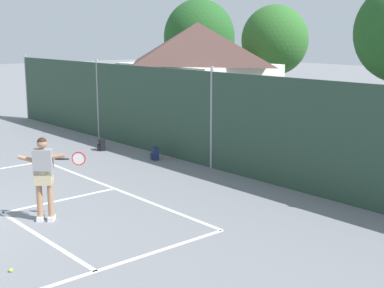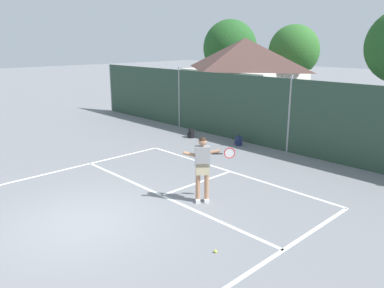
# 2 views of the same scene
# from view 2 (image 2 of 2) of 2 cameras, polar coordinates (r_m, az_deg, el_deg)

# --- Properties ---
(ground_plane) EXTENTS (120.00, 120.00, 0.00)m
(ground_plane) POSITION_cam_2_polar(r_m,az_deg,el_deg) (9.83, -16.08, -11.36)
(ground_plane) COLOR slate
(court_markings) EXTENTS (8.30, 11.10, 0.01)m
(court_markings) POSITION_cam_2_polar(r_m,az_deg,el_deg) (10.11, -12.80, -10.36)
(court_markings) COLOR white
(court_markings) RESTS_ON ground
(chainlink_fence) EXTENTS (26.09, 0.09, 3.07)m
(chainlink_fence) POSITION_cam_2_polar(r_m,az_deg,el_deg) (15.41, 14.46, 4.11)
(chainlink_fence) COLOR #284233
(chainlink_fence) RESTS_ON ground
(clubhouse_building) EXTENTS (6.58, 4.99, 4.51)m
(clubhouse_building) POSITION_cam_2_polar(r_m,az_deg,el_deg) (22.94, 7.85, 10.16)
(clubhouse_building) COLOR silver
(clubhouse_building) RESTS_ON ground
(tennis_player) EXTENTS (0.90, 1.20, 1.85)m
(tennis_player) POSITION_cam_2_polar(r_m,az_deg,el_deg) (10.22, 1.65, -2.99)
(tennis_player) COLOR silver
(tennis_player) RESTS_ON ground
(tennis_ball) EXTENTS (0.07, 0.07, 0.07)m
(tennis_ball) POSITION_cam_2_polar(r_m,az_deg,el_deg) (8.28, 3.57, -15.85)
(tennis_ball) COLOR #CCE033
(tennis_ball) RESTS_ON ground
(backpack_black) EXTENTS (0.32, 0.31, 0.46)m
(backpack_black) POSITION_cam_2_polar(r_m,az_deg,el_deg) (17.44, -0.13, 1.58)
(backpack_black) COLOR black
(backpack_black) RESTS_ON ground
(backpack_navy) EXTENTS (0.33, 0.32, 0.46)m
(backpack_navy) POSITION_cam_2_polar(r_m,az_deg,el_deg) (16.26, 7.04, 0.46)
(backpack_navy) COLOR navy
(backpack_navy) RESTS_ON ground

